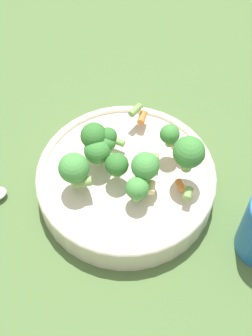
% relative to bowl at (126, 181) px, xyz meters
% --- Properties ---
extents(ground_plane, '(3.00, 3.00, 0.00)m').
position_rel_bowl_xyz_m(ground_plane, '(0.00, 0.00, -0.03)').
color(ground_plane, '#4C6B38').
extents(bowl, '(0.29, 0.29, 0.05)m').
position_rel_bowl_xyz_m(bowl, '(0.00, 0.00, 0.00)').
color(bowl, beige).
rests_on(bowl, ground_plane).
extents(pasta_salad, '(0.21, 0.19, 0.09)m').
position_rel_bowl_xyz_m(pasta_salad, '(-0.00, 0.00, 0.07)').
color(pasta_salad, '#8CB766').
rests_on(pasta_salad, bowl).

